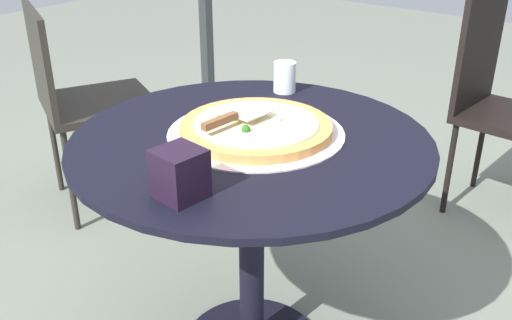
# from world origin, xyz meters

# --- Properties ---
(patio_table) EXTENTS (0.91, 0.91, 0.70)m
(patio_table) POSITION_xyz_m (0.00, 0.00, 0.54)
(patio_table) COLOR black
(patio_table) RESTS_ON ground
(pizza_on_tray) EXTENTS (0.45, 0.45, 0.05)m
(pizza_on_tray) POSITION_xyz_m (0.03, 0.01, 0.71)
(pizza_on_tray) COLOR silver
(pizza_on_tray) RESTS_ON patio_table
(pizza_server) EXTENTS (0.21, 0.09, 0.02)m
(pizza_server) POSITION_xyz_m (-0.02, 0.04, 0.75)
(pizza_server) COLOR silver
(pizza_server) RESTS_ON pizza_on_tray
(drinking_cup) EXTENTS (0.07, 0.07, 0.09)m
(drinking_cup) POSITION_xyz_m (0.33, 0.13, 0.74)
(drinking_cup) COLOR white
(drinking_cup) RESTS_ON patio_table
(napkin_dispenser) EXTENTS (0.10, 0.10, 0.10)m
(napkin_dispenser) POSITION_xyz_m (-0.32, -0.07, 0.75)
(napkin_dispenser) COLOR black
(napkin_dispenser) RESTS_ON patio_table
(patio_chair_near) EXTENTS (0.55, 0.55, 0.90)m
(patio_chair_near) POSITION_xyz_m (0.68, 0.63, 0.52)
(patio_chair_near) COLOR black
(patio_chair_near) RESTS_ON ground
(patio_chair_far) EXTENTS (0.57, 0.57, 0.85)m
(patio_chair_far) POSITION_xyz_m (0.27, 1.09, 0.51)
(patio_chair_far) COLOR #28251F
(patio_chair_far) RESTS_ON ground
(patio_chair_corner) EXTENTS (0.40, 0.40, 0.91)m
(patio_chair_corner) POSITION_xyz_m (1.27, -0.24, 0.52)
(patio_chair_corner) COLOR black
(patio_chair_corner) RESTS_ON ground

